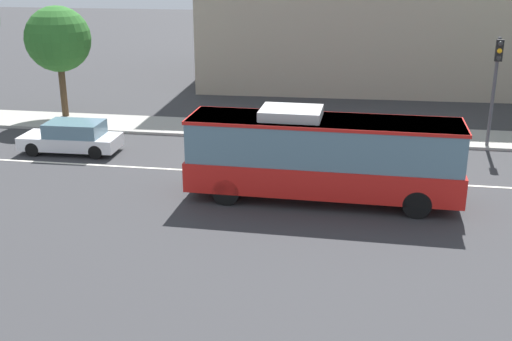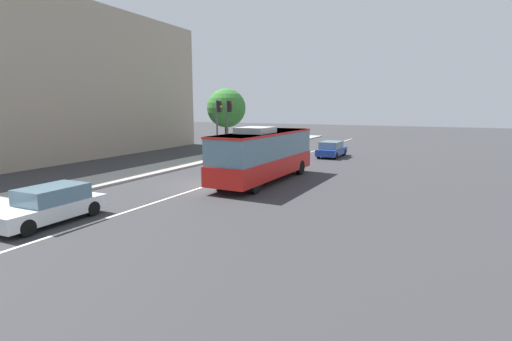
% 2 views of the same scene
% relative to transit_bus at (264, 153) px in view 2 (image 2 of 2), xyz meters
% --- Properties ---
extents(ground_plane, '(160.00, 160.00, 0.00)m').
position_rel_transit_bus_xyz_m(ground_plane, '(-2.56, 2.46, -1.81)').
color(ground_plane, '#333335').
extents(sidewalk_kerb, '(80.00, 3.27, 0.14)m').
position_rel_transit_bus_xyz_m(sidewalk_kerb, '(-2.56, 9.18, -1.74)').
color(sidewalk_kerb, '#9E9B93').
rests_on(sidewalk_kerb, ground_plane).
extents(lane_centre_line, '(76.00, 0.16, 0.01)m').
position_rel_transit_bus_xyz_m(lane_centre_line, '(-2.56, 2.46, -1.80)').
color(lane_centre_line, silver).
rests_on(lane_centre_line, ground_plane).
extents(transit_bus, '(10.04, 2.67, 3.46)m').
position_rel_transit_bus_xyz_m(transit_bus, '(0.00, 0.00, 0.00)').
color(transit_bus, red).
rests_on(transit_bus, ground_plane).
extents(sedan_white, '(4.55, 1.92, 1.46)m').
position_rel_transit_bus_xyz_m(sedan_white, '(-11.76, 4.08, -1.09)').
color(sedan_white, white).
rests_on(sedan_white, ground_plane).
extents(sedan_blue, '(4.51, 1.85, 1.46)m').
position_rel_transit_bus_xyz_m(sedan_blue, '(13.69, -0.52, -1.09)').
color(sedan_blue, '#1E3899').
rests_on(sedan_blue, ground_plane).
extents(traffic_light_near_corner, '(0.34, 0.62, 5.20)m').
position_rel_transit_bus_xyz_m(traffic_light_near_corner, '(8.87, 7.71, 1.75)').
color(traffic_light_near_corner, '#47474C').
rests_on(traffic_light_near_corner, ground_plane).
extents(traffic_light_mid_block, '(0.35, 0.62, 5.20)m').
position_rel_transit_bus_xyz_m(traffic_light_mid_block, '(7.32, 7.84, 1.75)').
color(traffic_light_mid_block, '#47474C').
rests_on(traffic_light_mid_block, ground_plane).
extents(street_tree_kerbside_left, '(3.81, 3.81, 6.42)m').
position_rel_transit_bus_xyz_m(street_tree_kerbside_left, '(11.67, 9.61, 2.69)').
color(street_tree_kerbside_left, '#4C3823').
rests_on(street_tree_kerbside_left, ground_plane).
extents(office_block_background, '(28.35, 16.82, 13.60)m').
position_rel_transit_bus_xyz_m(office_block_background, '(4.24, 25.79, 4.99)').
color(office_block_background, tan).
rests_on(office_block_background, ground_plane).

